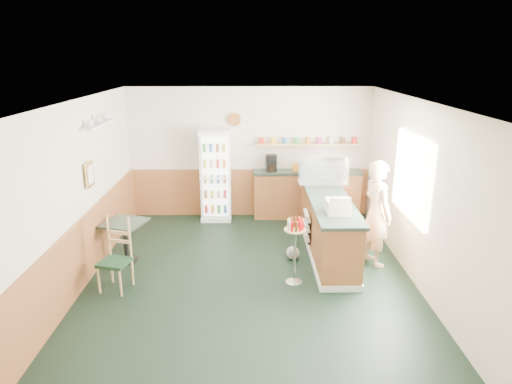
{
  "coord_description": "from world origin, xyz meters",
  "views": [
    {
      "loc": [
        0.04,
        -6.31,
        3.33
      ],
      "look_at": [
        0.11,
        0.6,
        1.23
      ],
      "focal_mm": 32.0,
      "sensor_mm": 36.0,
      "label": 1
    }
  ],
  "objects_px": {
    "display_case": "(323,172)",
    "cash_register": "(338,207)",
    "drinks_fridge": "(216,175)",
    "cafe_chair": "(115,251)",
    "shopkeeper": "(377,213)",
    "condiment_stand": "(295,240)",
    "cafe_table": "(125,234)"
  },
  "relations": [
    {
      "from": "shopkeeper",
      "to": "display_case",
      "type": "bearing_deg",
      "value": 11.75
    },
    {
      "from": "display_case",
      "to": "shopkeeper",
      "type": "xyz_separation_m",
      "value": [
        0.7,
        -1.19,
        -0.39
      ]
    },
    {
      "from": "drinks_fridge",
      "to": "shopkeeper",
      "type": "bearing_deg",
      "value": -38.51
    },
    {
      "from": "display_case",
      "to": "cash_register",
      "type": "relative_size",
      "value": 2.45
    },
    {
      "from": "display_case",
      "to": "cafe_table",
      "type": "xyz_separation_m",
      "value": [
        -3.4,
        -1.05,
        -0.77
      ]
    },
    {
      "from": "condiment_stand",
      "to": "cafe_table",
      "type": "relative_size",
      "value": 1.29
    },
    {
      "from": "cafe_table",
      "to": "cafe_chair",
      "type": "height_order",
      "value": "cafe_chair"
    },
    {
      "from": "condiment_stand",
      "to": "cafe_chair",
      "type": "distance_m",
      "value": 2.64
    },
    {
      "from": "condiment_stand",
      "to": "cafe_chair",
      "type": "bearing_deg",
      "value": -178.35
    },
    {
      "from": "shopkeeper",
      "to": "cafe_table",
      "type": "bearing_deg",
      "value": 69.31
    },
    {
      "from": "cash_register",
      "to": "cafe_table",
      "type": "height_order",
      "value": "cash_register"
    },
    {
      "from": "condiment_stand",
      "to": "cafe_chair",
      "type": "relative_size",
      "value": 0.94
    },
    {
      "from": "cafe_table",
      "to": "cafe_chair",
      "type": "relative_size",
      "value": 0.73
    },
    {
      "from": "shopkeeper",
      "to": "cafe_chair",
      "type": "height_order",
      "value": "shopkeeper"
    },
    {
      "from": "display_case",
      "to": "condiment_stand",
      "type": "distance_m",
      "value": 2.05
    },
    {
      "from": "shopkeeper",
      "to": "cafe_chair",
      "type": "bearing_deg",
      "value": 81.67
    },
    {
      "from": "shopkeeper",
      "to": "cash_register",
      "type": "bearing_deg",
      "value": 97.74
    },
    {
      "from": "cafe_chair",
      "to": "cafe_table",
      "type": "bearing_deg",
      "value": 111.05
    },
    {
      "from": "drinks_fridge",
      "to": "cash_register",
      "type": "height_order",
      "value": "drinks_fridge"
    },
    {
      "from": "shopkeeper",
      "to": "condiment_stand",
      "type": "relative_size",
      "value": 1.72
    },
    {
      "from": "display_case",
      "to": "condiment_stand",
      "type": "height_order",
      "value": "display_case"
    },
    {
      "from": "drinks_fridge",
      "to": "cafe_chair",
      "type": "relative_size",
      "value": 1.74
    },
    {
      "from": "condiment_stand",
      "to": "cafe_chair",
      "type": "xyz_separation_m",
      "value": [
        -2.63,
        -0.08,
        -0.14
      ]
    },
    {
      "from": "drinks_fridge",
      "to": "display_case",
      "type": "bearing_deg",
      "value": -25.99
    },
    {
      "from": "drinks_fridge",
      "to": "cash_register",
      "type": "xyz_separation_m",
      "value": [
        2.04,
        -2.53,
        0.17
      ]
    },
    {
      "from": "shopkeeper",
      "to": "drinks_fridge",
      "type": "bearing_deg",
      "value": 32.69
    },
    {
      "from": "display_case",
      "to": "shopkeeper",
      "type": "bearing_deg",
      "value": -59.46
    },
    {
      "from": "condiment_stand",
      "to": "display_case",
      "type": "bearing_deg",
      "value": 70.09
    },
    {
      "from": "display_case",
      "to": "shopkeeper",
      "type": "distance_m",
      "value": 1.43
    },
    {
      "from": "display_case",
      "to": "cash_register",
      "type": "distance_m",
      "value": 1.54
    },
    {
      "from": "display_case",
      "to": "cafe_chair",
      "type": "xyz_separation_m",
      "value": [
        -3.3,
        -1.93,
        -0.7
      ]
    },
    {
      "from": "drinks_fridge",
      "to": "cafe_chair",
      "type": "xyz_separation_m",
      "value": [
        -1.26,
        -2.92,
        -0.37
      ]
    }
  ]
}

